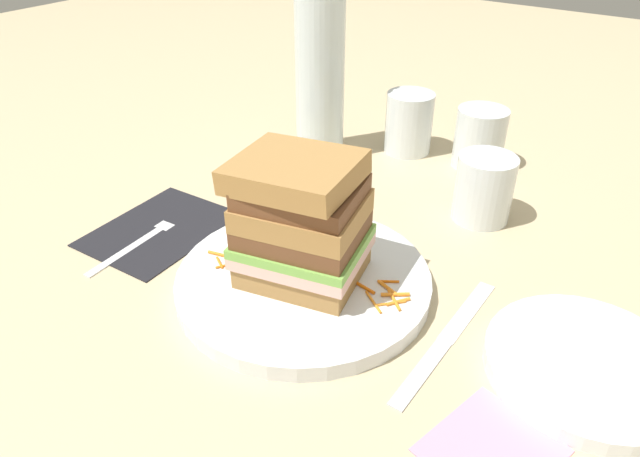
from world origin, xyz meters
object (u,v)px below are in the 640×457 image
main_plate (304,281)px  napkin_pink (492,450)px  side_plate (587,366)px  sandwich (301,222)px  water_bottle (320,64)px  empty_tumbler_1 (480,138)px  fork (146,235)px  empty_tumbler_0 (409,123)px  napkin_dark (160,229)px  knife (444,342)px  juice_glass (483,191)px

main_plate → napkin_pink: 0.25m
main_plate → side_plate: (0.27, 0.05, -0.00)m
sandwich → napkin_pink: bearing=-18.5°
water_bottle → empty_tumbler_1: size_ratio=3.47×
fork → empty_tumbler_0: size_ratio=1.84×
napkin_dark → napkin_pink: (0.44, -0.07, -0.00)m
napkin_dark → empty_tumbler_0: empty_tumbler_0 is taller
sandwich → empty_tumbler_0: sandwich is taller
napkin_dark → water_bottle: (0.03, 0.29, 0.13)m
knife → water_bottle: water_bottle is taller
main_plate → napkin_pink: size_ratio=2.80×
napkin_dark → juice_glass: 0.40m
napkin_dark → juice_glass: juice_glass is taller
sandwich → fork: bearing=-171.3°
water_bottle → napkin_pink: 0.56m
knife → water_bottle: 0.45m
main_plate → sandwich: size_ratio=1.88×
main_plate → napkin_dark: (-0.21, -0.01, -0.01)m
knife → water_bottle: (-0.33, 0.28, 0.13)m
fork → napkin_pink: bearing=-6.1°
juice_glass → empty_tumbler_0: size_ratio=0.91×
main_plate → knife: size_ratio=1.32×
side_plate → napkin_pink: 0.13m
juice_glass → napkin_pink: (0.14, -0.32, -0.04)m
napkin_dark → knife: size_ratio=0.83×
water_bottle → empty_tumbler_0: size_ratio=3.27×
fork → side_plate: bearing=9.1°
napkin_dark → empty_tumbler_1: 0.46m
knife → napkin_pink: size_ratio=2.13×
sandwich → knife: 0.18m
water_bottle → side_plate: bearing=-27.9°
fork → empty_tumbler_0: (0.14, 0.40, 0.04)m
fork → sandwich: bearing=8.7°
knife → empty_tumbler_0: empty_tumbler_0 is taller
empty_tumbler_0 → empty_tumbler_1: size_ratio=1.06×
napkin_pink → empty_tumbler_1: bearing=113.3°
knife → juice_glass: (-0.06, 0.23, 0.04)m
water_bottle → empty_tumbler_0: bearing=37.0°
knife → empty_tumbler_0: size_ratio=2.21×
napkin_dark → fork: 0.02m
water_bottle → side_plate: 0.52m
sandwich → napkin_pink: size_ratio=1.49×
fork → water_bottle: size_ratio=0.56×
napkin_dark → water_bottle: size_ratio=0.56×
main_plate → empty_tumbler_0: bearing=100.8°
empty_tumbler_0 → napkin_pink: size_ratio=0.96×
knife → napkin_pink: same height
sandwich → empty_tumbler_0: (-0.07, 0.36, -0.04)m
fork → napkin_pink: 0.44m
knife → side_plate: size_ratio=1.14×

